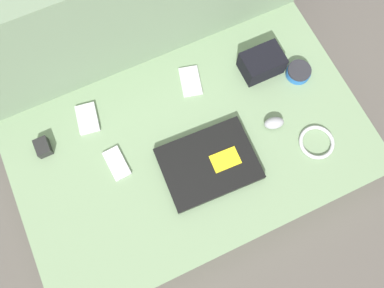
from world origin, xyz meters
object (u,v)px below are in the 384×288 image
computer_mouse (274,123)px  camera_pouch (262,63)px  laptop (209,164)px  charger_brick (43,147)px  phone_black (87,119)px  phone_small (117,163)px  phone_silver (190,81)px  speaker_puck (299,72)px

computer_mouse → camera_pouch: (0.06, 0.21, 0.02)m
laptop → charger_brick: bearing=151.8°
phone_black → phone_small: (0.03, -0.19, -0.00)m
laptop → phone_silver: 0.30m
laptop → speaker_puck: (0.42, 0.16, 0.00)m
computer_mouse → charger_brick: size_ratio=1.25×
speaker_puck → charger_brick: size_ratio=1.43×
phone_black → phone_small: bearing=-70.9°
laptop → camera_pouch: bearing=39.6°
computer_mouse → charger_brick: bearing=175.4°
charger_brick → camera_pouch: bearing=-2.7°
phone_small → charger_brick: charger_brick is taller
computer_mouse → phone_small: computer_mouse is taller
laptop → phone_small: size_ratio=2.80×
phone_black → camera_pouch: size_ratio=0.82×
charger_brick → laptop: bearing=-30.6°
computer_mouse → phone_small: (-0.53, 0.09, -0.01)m
laptop → camera_pouch: (0.32, 0.24, 0.02)m
phone_black → laptop: bearing=-36.9°
phone_silver → phone_black: bearing=-168.5°
speaker_puck → phone_small: 0.70m
laptop → computer_mouse: 0.26m
charger_brick → phone_small: bearing=-36.9°
speaker_puck → computer_mouse: bearing=-142.3°
speaker_puck → charger_brick: charger_brick is taller
phone_silver → phone_black: phone_black is taller
laptop → phone_black: size_ratio=2.72×
laptop → speaker_puck: 0.46m
phone_small → charger_brick: bearing=139.0°
laptop → charger_brick: (-0.47, 0.28, 0.00)m
phone_silver → camera_pouch: camera_pouch is taller
computer_mouse → phone_silver: size_ratio=0.60×
phone_silver → phone_small: (-0.34, -0.17, 0.00)m
phone_black → phone_small: phone_black is taller
camera_pouch → charger_brick: (-0.78, 0.04, -0.02)m
laptop → computer_mouse: bearing=9.9°
phone_silver → charger_brick: 0.54m
phone_small → camera_pouch: (0.58, 0.11, 0.03)m
speaker_puck → phone_small: size_ratio=0.77×
phone_silver → charger_brick: size_ratio=2.09×
computer_mouse → charger_brick: (-0.72, 0.24, -0.00)m
speaker_puck → camera_pouch: size_ratio=0.61×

